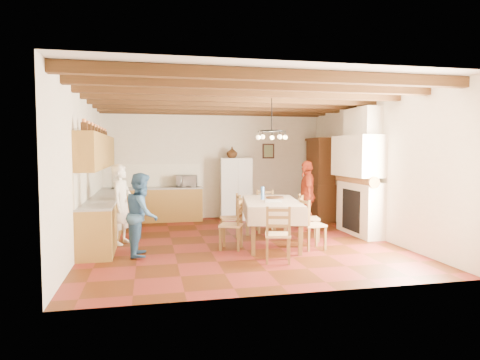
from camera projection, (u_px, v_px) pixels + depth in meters
name	position (u px, v px, depth m)	size (l,w,h in m)	color
floor	(238.00, 242.00, 8.75)	(6.00, 6.50, 0.02)	#461D09
ceiling	(238.00, 93.00, 8.54)	(6.00, 6.50, 0.02)	beige
wall_back	(214.00, 164.00, 11.83)	(6.00, 0.02, 3.00)	beige
wall_front	(291.00, 180.00, 5.47)	(6.00, 0.02, 3.00)	beige
wall_left	(82.00, 170.00, 8.02)	(0.02, 6.50, 3.00)	beige
wall_right	(374.00, 168.00, 9.28)	(0.02, 6.50, 3.00)	beige
ceiling_beams	(238.00, 98.00, 8.55)	(6.00, 6.30, 0.16)	#372411
lower_cabinets_left	(105.00, 218.00, 9.18)	(0.60, 4.30, 0.86)	olive
lower_cabinets_back	(158.00, 205.00, 11.28)	(2.30, 0.60, 0.86)	olive
countertop_left	(105.00, 197.00, 9.15)	(0.62, 4.30, 0.04)	gray
countertop_back	(158.00, 188.00, 11.24)	(2.34, 0.62, 0.04)	gray
backsplash_left	(91.00, 182.00, 9.07)	(0.03, 4.30, 0.60)	white
backsplash_back	(157.00, 175.00, 11.50)	(2.30, 0.03, 0.60)	white
upper_cabinets	(98.00, 151.00, 9.06)	(0.35, 4.20, 0.70)	olive
fireplace	(357.00, 172.00, 9.42)	(0.56, 1.60, 2.80)	beige
wall_picture	(268.00, 151.00, 12.10)	(0.34, 0.03, 0.42)	black
refrigerator	(236.00, 188.00, 11.66)	(0.83, 0.68, 1.66)	silver
hutch	(320.00, 179.00, 11.53)	(0.51, 1.21, 2.20)	#34190C
dining_table	(271.00, 205.00, 8.46)	(1.37, 2.18, 0.89)	beige
chandelier	(272.00, 131.00, 8.36)	(0.47, 0.47, 0.03)	black
chair_left_near	(231.00, 224.00, 8.09)	(0.42, 0.40, 0.96)	brown
chair_left_far	(230.00, 217.00, 8.93)	(0.42, 0.40, 0.96)	brown
chair_right_near	(313.00, 224.00, 8.11)	(0.42, 0.40, 0.96)	brown
chair_right_far	(309.00, 217.00, 8.89)	(0.42, 0.40, 0.96)	brown
chair_end_near	(278.00, 234.00, 7.16)	(0.42, 0.40, 0.96)	brown
chair_end_far	(266.00, 211.00, 9.78)	(0.42, 0.40, 0.96)	brown
person_man	(122.00, 204.00, 8.52)	(0.58, 0.38, 1.60)	white
person_woman_blue	(142.00, 214.00, 7.60)	(0.72, 0.56, 1.48)	#36608E
person_woman_red	(307.00, 195.00, 10.13)	(0.96, 0.40, 1.63)	#C03D1F
microwave	(187.00, 181.00, 11.39)	(0.56, 0.38, 0.31)	silver
fridge_vase	(232.00, 152.00, 11.57)	(0.29, 0.29, 0.30)	#34190C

